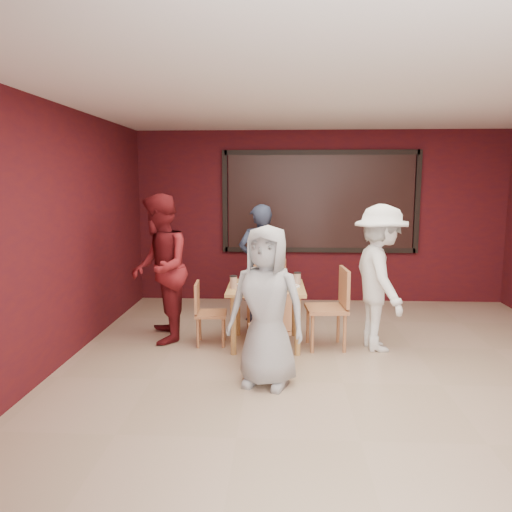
# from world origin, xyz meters

# --- Properties ---
(floor) EXTENTS (7.00, 7.00, 0.00)m
(floor) POSITION_xyz_m (0.00, 0.00, 0.00)
(floor) COLOR tan
(floor) RESTS_ON ground
(window_blinds) EXTENTS (3.00, 0.02, 1.50)m
(window_blinds) POSITION_xyz_m (0.00, 3.45, 1.65)
(window_blinds) COLOR black
(dining_table) EXTENTS (0.94, 0.94, 0.88)m
(dining_table) POSITION_xyz_m (-0.81, 1.14, 0.64)
(dining_table) COLOR tan
(dining_table) RESTS_ON floor
(chair_front) EXTENTS (0.48, 0.48, 0.84)m
(chair_front) POSITION_xyz_m (-0.73, 0.35, 0.47)
(chair_front) COLOR #C1754B
(chair_front) RESTS_ON floor
(chair_back) EXTENTS (0.55, 0.55, 0.94)m
(chair_back) POSITION_xyz_m (-0.81, 1.87, 0.53)
(chair_back) COLOR #C1754B
(chair_back) RESTS_ON floor
(chair_left) EXTENTS (0.40, 0.40, 0.77)m
(chair_left) POSITION_xyz_m (-1.54, 1.12, 0.44)
(chair_left) COLOR #C1754B
(chair_left) RESTS_ON floor
(chair_right) EXTENTS (0.51, 0.51, 0.97)m
(chair_right) POSITION_xyz_m (-0.00, 1.08, 0.55)
(chair_right) COLOR #C1754B
(chair_right) RESTS_ON floor
(diner_front) EXTENTS (0.88, 0.70, 1.57)m
(diner_front) POSITION_xyz_m (-0.76, -0.06, 0.79)
(diner_front) COLOR #A9A9A9
(diner_front) RESTS_ON floor
(diner_back) EXTENTS (0.70, 0.57, 1.67)m
(diner_back) POSITION_xyz_m (-0.93, 2.22, 0.83)
(diner_back) COLOR #2B344C
(diner_back) RESTS_ON floor
(diner_left) EXTENTS (0.89, 1.03, 1.84)m
(diner_left) POSITION_xyz_m (-2.12, 1.24, 0.92)
(diner_left) COLOR maroon
(diner_left) RESTS_ON floor
(diner_right) EXTENTS (0.80, 1.19, 1.72)m
(diner_right) POSITION_xyz_m (0.53, 1.07, 0.86)
(diner_right) COLOR white
(diner_right) RESTS_ON floor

